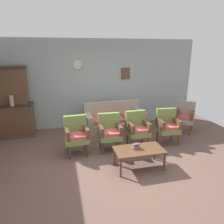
# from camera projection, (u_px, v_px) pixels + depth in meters

# --- Properties ---
(ground_plane) EXTENTS (7.68, 7.68, 0.00)m
(ground_plane) POSITION_uv_depth(u_px,v_px,m) (120.00, 164.00, 4.56)
(ground_plane) COLOR brown
(wall_back_with_decor) EXTENTS (6.40, 0.09, 2.70)m
(wall_back_with_decor) POSITION_uv_depth(u_px,v_px,m) (97.00, 84.00, 6.62)
(wall_back_with_decor) COLOR #939E99
(wall_back_with_decor) RESTS_ON ground
(side_cabinet) EXTENTS (1.16, 0.55, 0.93)m
(side_cabinet) POSITION_uv_depth(u_px,v_px,m) (13.00, 120.00, 5.95)
(side_cabinet) COLOR brown
(side_cabinet) RESTS_ON ground
(cabinet_upper_hutch) EXTENTS (0.99, 0.38, 1.03)m
(cabinet_upper_hutch) POSITION_uv_depth(u_px,v_px,m) (9.00, 85.00, 5.74)
(cabinet_upper_hutch) COLOR brown
(cabinet_upper_hutch) RESTS_ON side_cabinet
(vase_on_cabinet) EXTENTS (0.11, 0.11, 0.29)m
(vase_on_cabinet) POSITION_uv_depth(u_px,v_px,m) (12.00, 101.00, 5.62)
(vase_on_cabinet) COLOR #9CA16C
(vase_on_cabinet) RESTS_ON side_cabinet
(floral_couch) EXTENTS (1.73, 0.86, 0.90)m
(floral_couch) POSITION_uv_depth(u_px,v_px,m) (114.00, 123.00, 6.19)
(floral_couch) COLOR gray
(floral_couch) RESTS_ON ground
(armchair_by_doorway) EXTENTS (0.55, 0.52, 0.90)m
(armchair_by_doorway) POSITION_uv_depth(u_px,v_px,m) (76.00, 134.00, 4.92)
(armchair_by_doorway) COLOR olive
(armchair_by_doorway) RESTS_ON ground
(armchair_row_middle) EXTENTS (0.54, 0.51, 0.90)m
(armchair_row_middle) POSITION_uv_depth(u_px,v_px,m) (110.00, 131.00, 5.10)
(armchair_row_middle) COLOR olive
(armchair_row_middle) RESTS_ON ground
(armchair_near_cabinet) EXTENTS (0.54, 0.51, 0.90)m
(armchair_near_cabinet) POSITION_uv_depth(u_px,v_px,m) (137.00, 128.00, 5.30)
(armchair_near_cabinet) COLOR olive
(armchair_near_cabinet) RESTS_ON ground
(armchair_near_couch_end) EXTENTS (0.56, 0.53, 0.90)m
(armchair_near_couch_end) POSITION_uv_depth(u_px,v_px,m) (168.00, 125.00, 5.51)
(armchair_near_couch_end) COLOR olive
(armchair_near_couch_end) RESTS_ON ground
(wingback_chair_by_fireplace) EXTENTS (0.71, 0.71, 0.90)m
(wingback_chair_by_fireplace) POSITION_uv_depth(u_px,v_px,m) (185.00, 116.00, 6.26)
(wingback_chair_by_fireplace) COLOR gray
(wingback_chair_by_fireplace) RESTS_ON ground
(coffee_table) EXTENTS (1.00, 0.56, 0.42)m
(coffee_table) POSITION_uv_depth(u_px,v_px,m) (139.00, 151.00, 4.34)
(coffee_table) COLOR brown
(coffee_table) RESTS_ON ground
(book_stack_on_table) EXTENTS (0.15, 0.11, 0.11)m
(book_stack_on_table) POSITION_uv_depth(u_px,v_px,m) (136.00, 146.00, 4.34)
(book_stack_on_table) COLOR #9E7C64
(book_stack_on_table) RESTS_ON coffee_table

